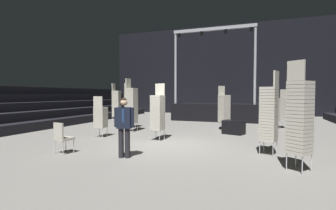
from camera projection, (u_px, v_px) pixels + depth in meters
ground_plane at (172, 146)px, 8.94m from camera, size 22.00×30.00×0.10m
arena_end_wall at (227, 70)px, 22.84m from camera, size 22.00×0.30×8.00m
bleacher_bank_left at (10, 107)px, 12.97m from camera, size 3.75×24.00×2.25m
stage_riser at (216, 110)px, 17.89m from camera, size 5.65×3.39×6.11m
man_with_tie at (124, 124)px, 7.12m from camera, size 0.57×0.32×1.70m
chair_stack_front_left at (132, 105)px, 12.26m from camera, size 0.48×0.48×2.56m
chair_stack_front_right at (101, 117)px, 10.64m from camera, size 0.47×0.47×1.71m
chair_stack_mid_left at (116, 103)px, 15.67m from camera, size 0.49×0.49×2.48m
chair_stack_mid_right at (158, 112)px, 9.89m from camera, size 0.49×0.49×2.22m
chair_stack_mid_centre at (269, 113)px, 7.51m from camera, size 0.55×0.55×2.48m
chair_stack_rear_right at (130, 106)px, 13.51m from camera, size 0.58×0.58×2.39m
chair_stack_rear_centre at (280, 109)px, 13.42m from camera, size 0.62×0.62×2.05m
chair_stack_aisle_left at (300, 116)px, 5.88m from camera, size 0.62×0.62×2.56m
chair_stack_aisle_right at (224, 108)px, 12.75m from camera, size 0.62×0.62×2.22m
equipment_road_case at (234, 127)px, 11.40m from camera, size 1.05×0.86×0.62m
loose_chair_near_man at (62, 136)px, 7.64m from camera, size 0.52×0.52×0.95m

